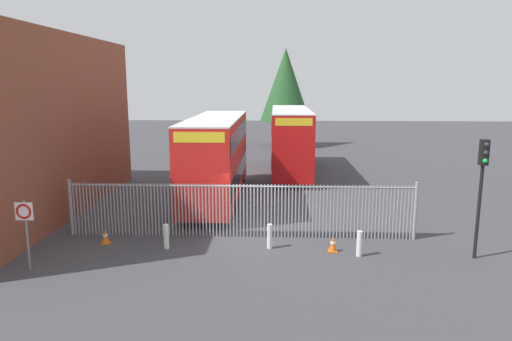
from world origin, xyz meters
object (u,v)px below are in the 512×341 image
(double_decker_bus_near_gate, at_px, (216,155))
(double_decker_bus_behind_fence_left, at_px, (290,138))
(bollard_near_left, at_px, (166,236))
(traffic_cone_mid_forecourt, at_px, (333,244))
(speed_limit_sign_post, at_px, (25,219))
(traffic_cone_by_gate, at_px, (105,237))
(traffic_light_kerbside, at_px, (482,177))
(bollard_center_front, at_px, (270,236))
(bollard_near_right, at_px, (359,244))

(double_decker_bus_near_gate, relative_size, double_decker_bus_behind_fence_left, 1.00)
(bollard_near_left, distance_m, traffic_cone_mid_forecourt, 6.29)
(double_decker_bus_behind_fence_left, xyz_separation_m, traffic_cone_mid_forecourt, (1.13, -15.24, -2.13))
(double_decker_bus_behind_fence_left, xyz_separation_m, speed_limit_sign_post, (-9.29, -17.39, -0.65))
(double_decker_bus_behind_fence_left, relative_size, traffic_cone_by_gate, 18.32)
(double_decker_bus_behind_fence_left, distance_m, traffic_cone_mid_forecourt, 15.43)
(double_decker_bus_near_gate, height_order, double_decker_bus_behind_fence_left, same)
(bollard_near_left, bearing_deg, speed_limit_sign_post, -151.77)
(traffic_cone_mid_forecourt, relative_size, traffic_light_kerbside, 0.14)
(double_decker_bus_near_gate, xyz_separation_m, bollard_center_front, (2.94, -7.39, -1.95))
(bollard_near_right, height_order, traffic_cone_by_gate, bollard_near_right)
(traffic_cone_by_gate, distance_m, speed_limit_sign_post, 3.44)
(bollard_near_right, bearing_deg, bollard_center_front, 168.37)
(double_decker_bus_behind_fence_left, distance_m, bollard_center_front, 15.17)
(speed_limit_sign_post, bearing_deg, double_decker_bus_near_gate, 62.40)
(bollard_center_front, distance_m, bollard_near_right, 3.33)
(double_decker_bus_behind_fence_left, bearing_deg, bollard_near_left, -108.76)
(double_decker_bus_behind_fence_left, xyz_separation_m, traffic_light_kerbside, (6.15, -15.68, 0.56))
(double_decker_bus_near_gate, bearing_deg, bollard_near_left, -97.37)
(traffic_cone_mid_forecourt, height_order, traffic_light_kerbside, traffic_light_kerbside)
(traffic_cone_by_gate, bearing_deg, bollard_center_front, -2.21)
(speed_limit_sign_post, bearing_deg, bollard_center_front, 16.57)
(bollard_center_front, xyz_separation_m, traffic_cone_mid_forecourt, (2.36, -0.24, -0.19))
(traffic_cone_by_gate, height_order, traffic_cone_mid_forecourt, same)
(speed_limit_sign_post, bearing_deg, traffic_cone_mid_forecourt, 11.67)
(double_decker_bus_behind_fence_left, height_order, bollard_near_left, double_decker_bus_behind_fence_left)
(traffic_cone_by_gate, relative_size, traffic_cone_mid_forecourt, 1.00)
(traffic_cone_mid_forecourt, height_order, speed_limit_sign_post, speed_limit_sign_post)
(double_decker_bus_behind_fence_left, relative_size, traffic_light_kerbside, 2.51)
(double_decker_bus_behind_fence_left, height_order, traffic_cone_by_gate, double_decker_bus_behind_fence_left)
(bollard_near_right, bearing_deg, double_decker_bus_behind_fence_left, 97.37)
(double_decker_bus_near_gate, height_order, traffic_cone_by_gate, double_decker_bus_near_gate)
(bollard_center_front, distance_m, speed_limit_sign_post, 8.51)
(bollard_near_right, bearing_deg, speed_limit_sign_post, -171.32)
(traffic_cone_by_gate, bearing_deg, traffic_light_kerbside, -3.86)
(bollard_near_left, relative_size, traffic_cone_mid_forecourt, 1.61)
(traffic_light_kerbside, bearing_deg, bollard_near_left, 177.43)
(double_decker_bus_near_gate, xyz_separation_m, traffic_cone_by_gate, (-3.49, -7.14, -2.13))
(double_decker_bus_near_gate, relative_size, traffic_light_kerbside, 2.51)
(speed_limit_sign_post, bearing_deg, bollard_near_right, 8.68)
(double_decker_bus_near_gate, bearing_deg, bollard_center_front, -68.29)
(bollard_near_left, xyz_separation_m, traffic_light_kerbside, (11.30, -0.51, 2.51))
(speed_limit_sign_post, relative_size, traffic_light_kerbside, 0.56)
(bollard_center_front, distance_m, traffic_light_kerbside, 7.82)
(bollard_near_right, relative_size, speed_limit_sign_post, 0.40)
(bollard_near_left, xyz_separation_m, bollard_near_right, (7.18, -0.49, 0.00))
(bollard_center_front, xyz_separation_m, bollard_near_right, (3.26, -0.67, 0.00))
(double_decker_bus_behind_fence_left, relative_size, speed_limit_sign_post, 4.50)
(bollard_near_right, xyz_separation_m, traffic_light_kerbside, (4.12, -0.01, 2.51))
(double_decker_bus_behind_fence_left, distance_m, traffic_light_kerbside, 16.85)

